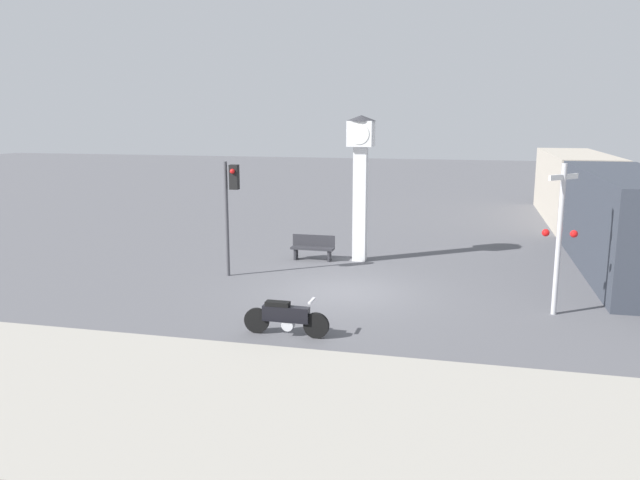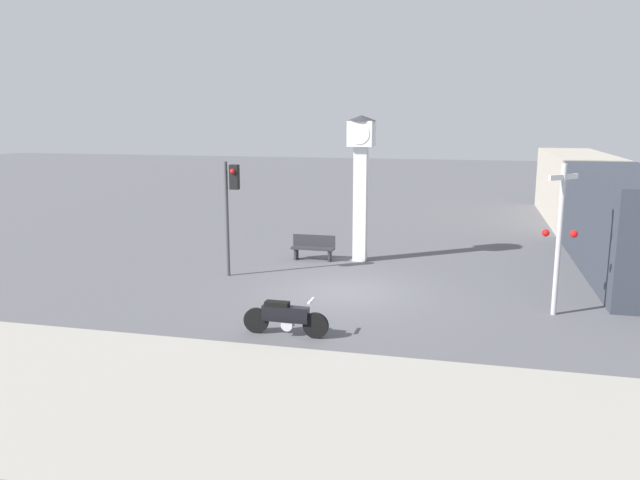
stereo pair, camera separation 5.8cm
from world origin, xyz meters
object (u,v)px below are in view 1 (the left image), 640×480
object	(u,v)px
traffic_light	(231,198)
motorcycle	(286,317)
clock_tower	(361,167)
freight_train	(595,201)
railroad_crossing_signal	(559,234)
bench	(313,247)

from	to	relation	value
traffic_light	motorcycle	bearing A→B (deg)	-56.61
clock_tower	freight_train	distance (m)	11.08
freight_train	railroad_crossing_signal	distance (m)	11.56
clock_tower	bench	distance (m)	3.43
traffic_light	bench	xyz separation A→B (m)	(2.04, 2.92, -2.14)
railroad_crossing_signal	bench	size ratio (longest dim) A/B	2.54
motorcycle	traffic_light	distance (m)	6.50
freight_train	bench	bearing A→B (deg)	-149.26
freight_train	traffic_light	xyz separation A→B (m)	(-12.82, -9.33, 0.93)
freight_train	railroad_crossing_signal	xyz separation A→B (m)	(-2.88, -11.19, 0.51)
freight_train	bench	world-z (taller)	freight_train
motorcycle	freight_train	xyz separation A→B (m)	(9.45, 14.45, 1.24)
clock_tower	traffic_light	world-z (taller)	clock_tower
motorcycle	clock_tower	size ratio (longest dim) A/B	0.41
clock_tower	motorcycle	bearing A→B (deg)	-92.51
traffic_light	bench	size ratio (longest dim) A/B	2.38
motorcycle	traffic_light	xyz separation A→B (m)	(-3.37, 5.12, 2.18)
motorcycle	freight_train	bearing A→B (deg)	57.74
motorcycle	bench	distance (m)	8.15
motorcycle	bench	world-z (taller)	motorcycle
freight_train	bench	distance (m)	12.60
motorcycle	railroad_crossing_signal	size ratio (longest dim) A/B	0.53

